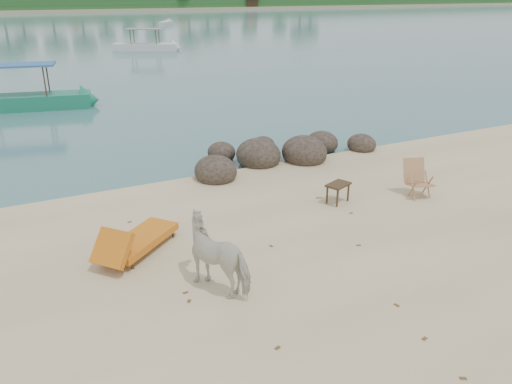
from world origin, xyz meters
TOP-DOWN VIEW (x-y plane):
  - water at (0.00, 90.00)m, footprint 400.00×400.00m
  - far_shore at (0.00, 170.00)m, footprint 420.00×90.00m
  - boulders at (2.34, 6.20)m, footprint 6.45×2.96m
  - cow at (-2.03, 0.44)m, footprint 1.31×1.65m
  - side_table at (2.03, 2.62)m, footprint 0.72×0.59m
  - lounge_chair at (-2.97, 2.41)m, footprint 2.16×1.98m
  - deck_chair at (4.12, 1.99)m, footprint 0.78×0.82m
  - boat_near at (-4.34, 17.93)m, footprint 6.81×2.75m
  - boat_mid at (6.94, 38.75)m, footprint 6.22×4.22m
  - boat_far at (19.08, 72.02)m, footprint 4.04×5.69m
  - dead_leaves at (-0.77, 0.02)m, footprint 6.04×7.26m

SIDE VIEW (x-z plane):
  - water at x=0.00m, z-range 0.00..0.00m
  - far_shore at x=0.00m, z-range -0.70..0.70m
  - dead_leaves at x=-0.77m, z-range 0.00..0.00m
  - boulders at x=2.34m, z-range -0.30..0.72m
  - side_table at x=2.03m, z-range 0.00..0.49m
  - lounge_chair at x=-2.97m, z-range 0.00..0.65m
  - boat_far at x=19.08m, z-range 0.00..0.68m
  - deck_chair at x=4.12m, z-range 0.00..0.94m
  - cow at x=-2.03m, z-range 0.00..1.27m
  - boat_mid at x=6.94m, z-range 0.00..3.07m
  - boat_near at x=-4.34m, z-range 0.00..3.23m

